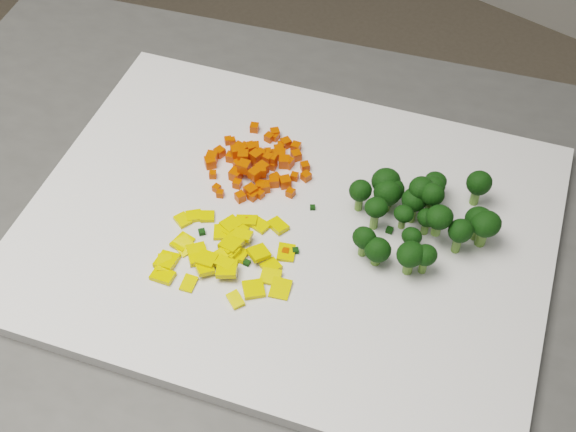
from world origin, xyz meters
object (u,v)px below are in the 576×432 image
Objects in this scene: broccoli_pile at (420,203)px; cutting_board at (288,228)px; carrot_pile at (256,156)px; pepper_pile at (229,250)px.

cutting_board is at bearing -142.88° from broccoli_pile.
broccoli_pile is at bearing 11.33° from carrot_pile.
cutting_board is at bearing 73.69° from pepper_pile.
pepper_pile is 0.97× the size of broccoli_pile.
carrot_pile is at bearing 150.96° from cutting_board.
pepper_pile reaches higher than cutting_board.
broccoli_pile is (0.09, 0.07, 0.04)m from cutting_board.
cutting_board is 3.75× the size of broccoli_pile.
pepper_pile is 0.18m from broccoli_pile.
carrot_pile is at bearing -168.67° from broccoli_pile.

